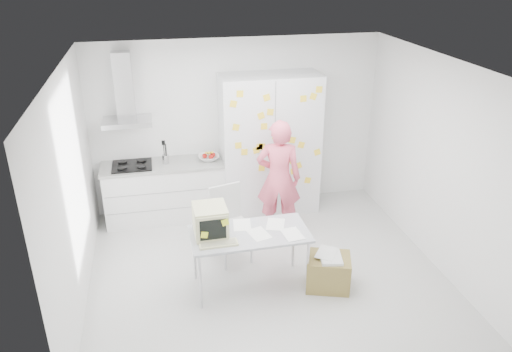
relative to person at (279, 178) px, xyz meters
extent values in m
cube|color=silver|center=(-0.40, -0.91, -0.89)|extent=(4.50, 4.00, 0.02)
cube|color=white|center=(-0.40, 1.09, 0.47)|extent=(4.50, 0.02, 2.70)
cube|color=white|center=(-2.65, -0.91, 0.47)|extent=(0.02, 4.00, 2.70)
cube|color=white|center=(1.85, -0.91, 0.47)|extent=(0.02, 4.00, 2.70)
cube|color=white|center=(-0.40, -0.91, 1.82)|extent=(4.50, 4.00, 0.02)
cube|color=white|center=(-1.60, 0.79, -0.44)|extent=(1.80, 0.60, 0.88)
cube|color=gray|center=(-1.60, 0.49, -0.30)|extent=(1.76, 0.01, 0.01)
cube|color=gray|center=(-1.60, 0.49, -0.58)|extent=(1.76, 0.01, 0.01)
cube|color=#9E9E99|center=(-1.60, 0.79, 0.02)|extent=(1.84, 0.63, 0.04)
cube|color=black|center=(-2.05, 0.79, 0.05)|extent=(0.58, 0.50, 0.03)
cylinder|color=black|center=(-2.19, 0.67, 0.08)|extent=(0.14, 0.14, 0.02)
cylinder|color=black|center=(-1.91, 0.67, 0.08)|extent=(0.14, 0.14, 0.02)
cylinder|color=black|center=(-2.19, 0.91, 0.08)|extent=(0.14, 0.14, 0.02)
cylinder|color=black|center=(-1.91, 0.91, 0.08)|extent=(0.14, 0.14, 0.02)
cylinder|color=silver|center=(-1.55, 0.79, 0.11)|extent=(0.10, 0.10, 0.14)
cylinder|color=black|center=(-1.57, 0.80, 0.21)|extent=(0.01, 0.01, 0.30)
cylinder|color=black|center=(-1.54, 0.78, 0.21)|extent=(0.01, 0.01, 0.30)
cylinder|color=black|center=(-1.55, 0.81, 0.21)|extent=(0.01, 0.01, 0.30)
cube|color=black|center=(-1.57, 0.80, 0.37)|extent=(0.05, 0.01, 0.07)
imported|color=white|center=(-0.90, 0.79, 0.08)|extent=(0.31, 0.31, 0.08)
sphere|color=#B2140F|center=(-0.96, 0.81, 0.11)|extent=(0.08, 0.08, 0.08)
sphere|color=#B2140F|center=(-0.87, 0.74, 0.11)|extent=(0.08, 0.08, 0.08)
sphere|color=#B2140F|center=(-0.83, 0.83, 0.11)|extent=(0.08, 0.08, 0.08)
cylinder|color=yellow|center=(-0.92, 0.81, 0.15)|extent=(0.09, 0.17, 0.10)
cylinder|color=yellow|center=(-0.90, 0.81, 0.15)|extent=(0.04, 0.17, 0.10)
cylinder|color=yellow|center=(-0.87, 0.81, 0.15)|extent=(0.08, 0.17, 0.10)
cube|color=silver|center=(-2.05, 0.84, 0.72)|extent=(0.70, 0.48, 0.07)
cube|color=silver|center=(-2.05, 0.96, 1.22)|extent=(0.26, 0.24, 0.95)
cube|color=silver|center=(0.05, 0.77, 0.22)|extent=(1.50, 0.65, 2.20)
cube|color=slate|center=(0.05, 0.44, 0.22)|extent=(0.01, 0.01, 2.16)
cube|color=silver|center=(-0.01, 0.43, 0.22)|extent=(0.02, 0.02, 0.30)
cube|color=silver|center=(0.11, 0.43, 0.22)|extent=(0.02, 0.02, 0.30)
cube|color=yellow|center=(0.46, 0.44, 1.03)|extent=(0.10, 0.00, 0.10)
cube|color=yellow|center=(0.61, 0.44, 1.05)|extent=(0.12, 0.00, 0.12)
cube|color=yellow|center=(0.71, 0.44, 0.18)|extent=(0.12, 0.00, 0.12)
cube|color=yellow|center=(-0.19, 0.44, 0.34)|extent=(0.10, 0.00, 0.10)
cube|color=yellow|center=(0.06, 0.44, 0.48)|extent=(0.12, 0.00, 0.12)
cube|color=yellow|center=(0.42, 0.44, -0.02)|extent=(0.12, 0.00, 0.12)
cube|color=yellow|center=(-0.15, 0.44, -0.01)|extent=(0.10, 0.00, 0.10)
cube|color=yellow|center=(-0.08, 0.44, 1.07)|extent=(0.12, 0.00, 0.12)
cube|color=yellow|center=(0.14, 0.44, -0.07)|extent=(0.12, 0.00, 0.12)
cube|color=yellow|center=(0.46, 0.44, 0.32)|extent=(0.12, 0.00, 0.12)
cube|color=yellow|center=(0.33, 0.44, 0.06)|extent=(0.10, 0.00, 0.10)
cube|color=yellow|center=(-0.17, 0.44, 0.81)|extent=(0.12, 0.00, 0.12)
cube|color=yellow|center=(-0.41, 0.44, 0.27)|extent=(0.10, 0.00, 0.10)
cube|color=yellow|center=(-0.50, 0.44, 0.38)|extent=(0.10, 0.00, 0.10)
cube|color=yellow|center=(-0.57, 0.44, 1.01)|extent=(0.11, 0.00, 0.11)
cube|color=yellow|center=(-0.02, 0.44, -0.29)|extent=(0.10, 0.00, 0.10)
cube|color=yellow|center=(-0.15, 0.44, 0.34)|extent=(0.11, 0.00, 0.11)
cube|color=yellow|center=(0.58, 0.44, -0.28)|extent=(0.11, 0.00, 0.11)
cube|color=yellow|center=(0.69, 0.44, 1.15)|extent=(0.10, 0.00, 0.10)
cube|color=yellow|center=(-0.12, 0.44, 0.65)|extent=(0.10, 0.00, 0.10)
cube|color=yellow|center=(-0.24, 0.44, 0.28)|extent=(0.11, 0.00, 0.11)
cube|color=yellow|center=(0.23, 0.44, -0.36)|extent=(0.10, 0.00, 0.10)
cube|color=yellow|center=(-0.47, 0.44, 1.15)|extent=(0.10, 0.00, 0.10)
cube|color=yellow|center=(-0.53, 0.44, 0.66)|extent=(0.12, 0.00, 0.12)
cube|color=yellow|center=(0.35, 0.44, -0.11)|extent=(0.11, 0.00, 0.11)
cube|color=yellow|center=(-0.03, 0.44, 0.86)|extent=(0.11, 0.00, 0.11)
cube|color=yellow|center=(0.31, 0.44, 0.41)|extent=(0.11, 0.00, 0.11)
cube|color=yellow|center=(0.07, 0.44, -0.08)|extent=(0.11, 0.00, 0.11)
imported|color=#EF5D76|center=(0.00, 0.00, 0.00)|extent=(0.73, 0.58, 1.75)
cube|color=#AEB0B9|center=(-0.67, -1.21, -0.13)|extent=(1.43, 0.74, 0.03)
cylinder|color=silver|center=(-1.31, -1.51, -0.51)|extent=(0.04, 0.04, 0.73)
cylinder|color=silver|center=(-0.01, -1.49, -0.51)|extent=(0.04, 0.04, 0.73)
cylinder|color=silver|center=(-1.32, -0.93, -0.51)|extent=(0.04, 0.04, 0.73)
cylinder|color=silver|center=(-0.02, -0.90, -0.51)|extent=(0.04, 0.04, 0.73)
cube|color=beige|center=(-1.13, -1.14, 0.07)|extent=(0.39, 0.41, 0.37)
cube|color=beige|center=(-1.12, -1.35, 0.07)|extent=(0.37, 0.02, 0.32)
cube|color=black|center=(-1.12, -1.36, 0.07)|extent=(0.30, 0.01, 0.25)
cube|color=#EFFF2E|center=(-1.22, -1.37, 0.02)|extent=(0.09, 0.01, 0.09)
cube|color=#EFFF2E|center=(-0.98, -1.36, 0.15)|extent=(0.10, 0.01, 0.10)
cube|color=beige|center=(-1.07, -1.40, -0.10)|extent=(0.45, 0.16, 0.03)
cube|color=#9A9A7B|center=(-1.07, -1.40, -0.08)|extent=(0.41, 0.12, 0.01)
cube|color=white|center=(-0.57, -1.26, -0.11)|extent=(0.29, 0.35, 0.00)
cube|color=white|center=(-0.32, -1.08, -0.11)|extent=(0.30, 0.35, 0.00)
cube|color=white|center=(-0.18, -1.35, -0.10)|extent=(0.25, 0.32, 0.00)
cube|color=white|center=(-0.72, -1.01, -0.11)|extent=(0.25, 0.33, 0.00)
cube|color=silver|center=(-0.78, -0.59, -0.37)|extent=(0.58, 0.58, 0.04)
cube|color=silver|center=(-0.84, -0.38, -0.10)|extent=(0.44, 0.15, 0.51)
cylinder|color=silver|center=(-0.92, -0.82, -0.64)|extent=(0.04, 0.04, 0.48)
cylinder|color=silver|center=(-0.55, -0.72, -0.64)|extent=(0.04, 0.04, 0.48)
cylinder|color=silver|center=(-1.02, -0.46, -0.64)|extent=(0.04, 0.04, 0.48)
cylinder|color=silver|center=(-0.65, -0.36, -0.64)|extent=(0.04, 0.04, 0.48)
cube|color=olive|center=(0.28, -1.43, -0.66)|extent=(0.64, 0.57, 0.42)
cube|color=silver|center=(0.29, -1.45, -0.43)|extent=(0.32, 0.38, 0.04)
cube|color=silver|center=(0.26, -1.37, -0.41)|extent=(0.36, 0.39, 0.00)
camera|label=1|loc=(-1.67, -6.27, 2.97)|focal=35.00mm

